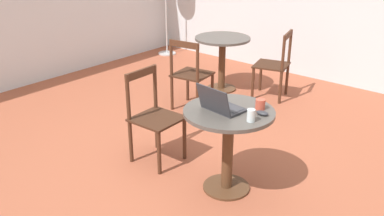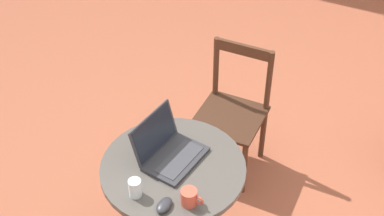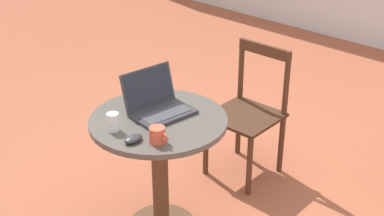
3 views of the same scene
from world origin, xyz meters
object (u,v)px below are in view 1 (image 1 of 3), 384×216
object	(u,v)px
cafe_table_mid	(222,51)
chair_mid_left	(190,75)
mouse	(262,113)
cafe_table_near	(228,131)
laptop	(221,105)
drinking_glass	(251,115)
mug	(260,104)
chair_near_back	(154,117)
chair_mid_front	(275,65)

from	to	relation	value
cafe_table_mid	chair_mid_left	distance (m)	0.80
chair_mid_left	mouse	xyz separation A→B (m)	(-1.02, -1.58, 0.30)
cafe_table_near	laptop	world-z (taller)	laptop
cafe_table_mid	drinking_glass	xyz separation A→B (m)	(-1.96, -1.69, 0.23)
mouse	chair_mid_left	bearing A→B (deg)	57.23
mouse	mug	distance (m)	0.12
cafe_table_mid	drinking_glass	world-z (taller)	drinking_glass
mug	cafe_table_near	bearing A→B (deg)	136.55
chair_near_back	chair_mid_left	size ratio (longest dim) A/B	1.00
mug	chair_mid_front	bearing A→B (deg)	26.42
cafe_table_near	chair_mid_front	bearing A→B (deg)	20.43
chair_mid_front	cafe_table_mid	bearing A→B (deg)	105.58
chair_mid_left	mouse	bearing A→B (deg)	-122.77
cafe_table_mid	laptop	world-z (taller)	laptop
cafe_table_near	cafe_table_mid	size ratio (longest dim) A/B	1.00
chair_mid_front	mouse	size ratio (longest dim) A/B	8.56
cafe_table_near	cafe_table_mid	world-z (taller)	same
chair_mid_left	drinking_glass	xyz separation A→B (m)	(-1.17, -1.58, 0.33)
cafe_table_near	chair_near_back	bearing A→B (deg)	92.00
laptop	mug	distance (m)	0.31
cafe_table_near	chair_mid_front	size ratio (longest dim) A/B	0.84
cafe_table_near	chair_mid_left	world-z (taller)	chair_mid_left
chair_near_back	drinking_glass	bearing A→B (deg)	-91.99
chair_near_back	laptop	world-z (taller)	laptop
chair_near_back	chair_mid_left	bearing A→B (deg)	24.78
chair_near_back	mug	xyz separation A→B (m)	(0.21, -0.98, 0.32)
cafe_table_mid	mouse	world-z (taller)	mouse
chair_near_back	chair_mid_front	world-z (taller)	same
mouse	cafe_table_near	bearing A→B (deg)	110.10
chair_mid_left	mug	size ratio (longest dim) A/B	7.62
chair_near_back	mouse	world-z (taller)	chair_near_back
cafe_table_near	chair_mid_left	bearing A→B (deg)	50.35
chair_mid_front	mug	world-z (taller)	chair_mid_front
chair_mid_left	laptop	world-z (taller)	laptop
cafe_table_mid	mouse	bearing A→B (deg)	-136.68
cafe_table_near	cafe_table_mid	distance (m)	2.39
chair_mid_front	laptop	size ratio (longest dim) A/B	2.52
cafe_table_mid	cafe_table_near	bearing A→B (deg)	-142.44
cafe_table_mid	chair_mid_left	size ratio (longest dim) A/B	0.84
chair_near_back	chair_mid_left	distance (m)	1.25
cafe_table_mid	laptop	xyz separation A→B (m)	(-1.94, -1.41, 0.23)
cafe_table_mid	chair_near_back	distance (m)	2.03
cafe_table_near	laptop	size ratio (longest dim) A/B	2.11
chair_near_back	chair_mid_front	size ratio (longest dim) A/B	1.00
chair_near_back	drinking_glass	xyz separation A→B (m)	(-0.04, -1.05, 0.33)
chair_near_back	mouse	bearing A→B (deg)	-83.63
cafe_table_near	drinking_glass	world-z (taller)	drinking_glass
chair_mid_front	chair_near_back	bearing A→B (deg)	179.02
chair_mid_front	chair_mid_left	bearing A→B (deg)	150.10
laptop	mug	world-z (taller)	laptop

